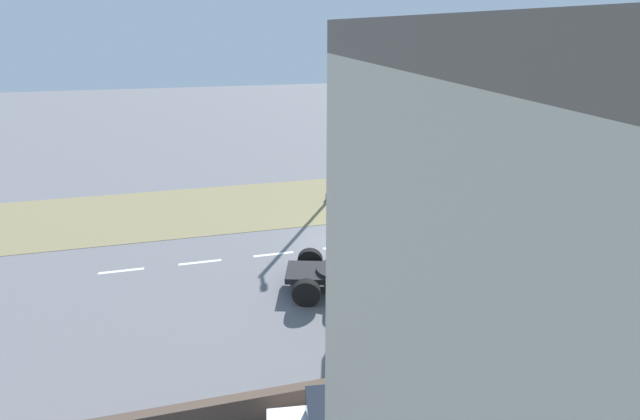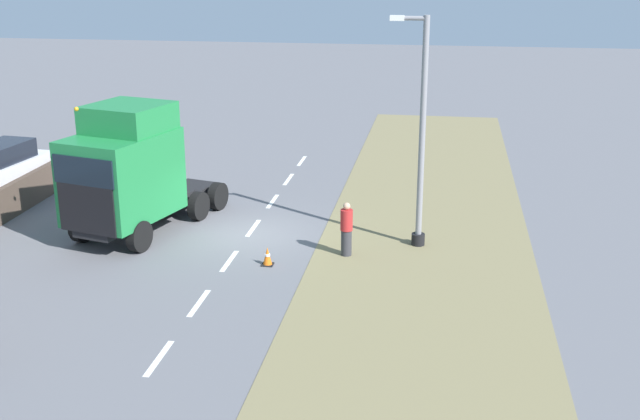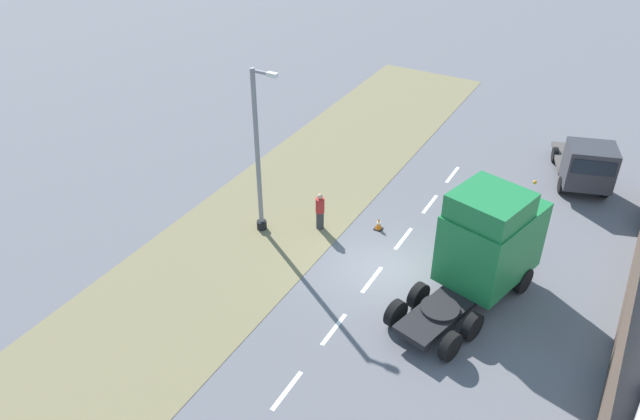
{
  "view_description": "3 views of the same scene",
  "coord_description": "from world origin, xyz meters",
  "px_view_note": "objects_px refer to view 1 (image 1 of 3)",
  "views": [
    {
      "loc": [
        16.88,
        -5.61,
        9.43
      ],
      "look_at": [
        -1.94,
        -1.31,
        1.1
      ],
      "focal_mm": 24.0,
      "sensor_mm": 36.0,
      "label": 1
    },
    {
      "loc": [
        -6.48,
        25.2,
        9.25
      ],
      "look_at": [
        -2.65,
        1.03,
        1.35
      ],
      "focal_mm": 45.0,
      "sensor_mm": 36.0,
      "label": 2
    },
    {
      "loc": [
        7.59,
        -18.47,
        15.8
      ],
      "look_at": [
        -2.45,
        -0.55,
        2.43
      ],
      "focal_mm": 35.0,
      "sensor_mm": 36.0,
      "label": 3
    }
  ],
  "objects_px": {
    "lamp_post": "(330,145)",
    "traffic_cone_lead": "(399,223)",
    "pedestrian": "(363,198)",
    "lorry_cab": "(409,237)"
  },
  "relations": [
    {
      "from": "lamp_post",
      "to": "pedestrian",
      "type": "relative_size",
      "value": 4.2
    },
    {
      "from": "lorry_cab",
      "to": "pedestrian",
      "type": "relative_size",
      "value": 3.98
    },
    {
      "from": "lamp_post",
      "to": "traffic_cone_lead",
      "type": "bearing_deg",
      "value": 29.17
    },
    {
      "from": "lorry_cab",
      "to": "lamp_post",
      "type": "height_order",
      "value": "lamp_post"
    },
    {
      "from": "pedestrian",
      "to": "traffic_cone_lead",
      "type": "xyz_separation_m",
      "value": [
        2.31,
        1.19,
        -0.59
      ]
    },
    {
      "from": "pedestrian",
      "to": "traffic_cone_lead",
      "type": "relative_size",
      "value": 3.05
    },
    {
      "from": "lorry_cab",
      "to": "pedestrian",
      "type": "height_order",
      "value": "lorry_cab"
    },
    {
      "from": "lamp_post",
      "to": "lorry_cab",
      "type": "bearing_deg",
      "value": 3.57
    },
    {
      "from": "pedestrian",
      "to": "traffic_cone_lead",
      "type": "distance_m",
      "value": 2.66
    },
    {
      "from": "lorry_cab",
      "to": "lamp_post",
      "type": "distance_m",
      "value": 9.71
    }
  ]
}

